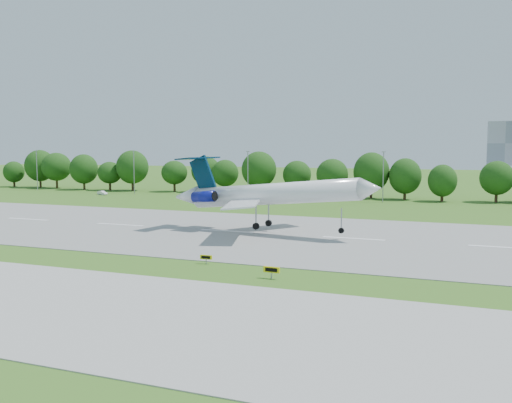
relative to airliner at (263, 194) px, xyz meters
name	(u,v)px	position (x,y,z in m)	size (l,w,h in m)	color
ground	(138,261)	(-5.92, -25.23, -6.15)	(600.00, 600.00, 0.00)	#3A681B
runway	(227,231)	(-5.92, -0.23, -6.11)	(400.00, 45.00, 0.08)	gray
taxiway	(22,299)	(-5.92, -43.23, -6.11)	(400.00, 23.00, 0.08)	#ADADA8
tree_line	(332,174)	(-5.92, 66.77, 0.04)	(288.40, 8.40, 10.40)	#382314
light_poles	(312,175)	(-8.42, 56.77, 0.19)	(175.90, 0.25, 12.19)	gray
airliner	(263,194)	(0.00, 0.00, 0.00)	(35.16, 25.30, 11.10)	white
taxi_sign_centre	(206,257)	(2.16, -23.74, -5.40)	(1.44, 0.26, 1.01)	gray
taxi_sign_right	(271,270)	(11.59, -27.93, -5.25)	(1.74, 0.29, 1.22)	gray
service_vehicle_a	(102,193)	(-66.91, 49.96, -5.59)	(1.19, 3.40, 1.12)	silver
service_vehicle_b	(210,196)	(-35.22, 53.02, -5.58)	(1.33, 3.31, 1.13)	white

